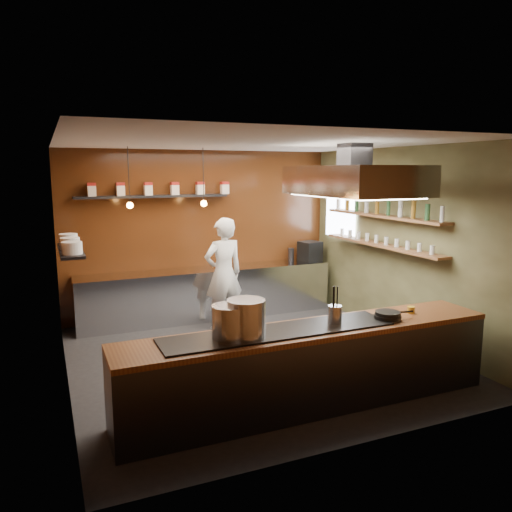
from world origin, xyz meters
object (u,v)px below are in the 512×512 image
extractor_hood (354,180)px  stockpot_small (229,322)px  stockpot_large (246,318)px  chef (224,274)px  espresso_machine (310,251)px

extractor_hood → stockpot_small: size_ratio=5.51×
stockpot_small → stockpot_large: bearing=-7.5°
stockpot_large → chef: (0.85, 3.11, -0.20)m
espresso_machine → chef: 2.17m
extractor_hood → chef: extractor_hood is taller
stockpot_large → espresso_machine: bearing=53.0°
stockpot_small → espresso_machine: 4.90m
stockpot_large → stockpot_small: (-0.18, 0.02, -0.02)m
stockpot_large → espresso_machine: size_ratio=1.07×
stockpot_large → chef: 3.23m
extractor_hood → stockpot_large: extractor_hood is taller
espresso_machine → stockpot_large: bearing=-139.5°
extractor_hood → chef: (-1.25, 1.88, -1.57)m
extractor_hood → stockpot_large: size_ratio=5.00×
stockpot_small → espresso_machine: bearing=51.1°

